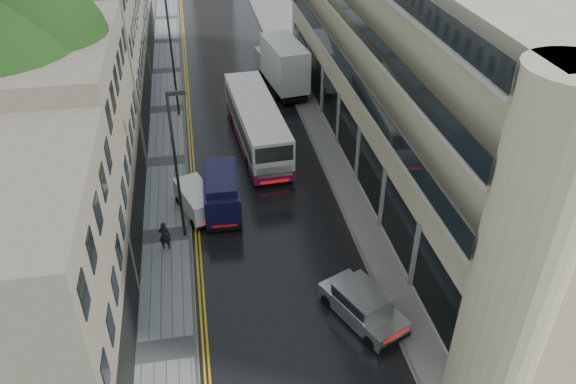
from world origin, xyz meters
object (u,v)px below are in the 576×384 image
object	(u,v)px
white_lorry	(275,75)
navy_van	(206,209)
tree_far	(63,52)
silver_hatchback	(371,334)
lamp_post_far	(173,60)
cream_bus	(248,149)
pedestrian	(165,236)
white_van	(193,216)
tree_near	(12,130)
lamp_post_near	(176,170)

from	to	relation	value
white_lorry	navy_van	distance (m)	17.84
tree_far	silver_hatchback	world-z (taller)	tree_far
silver_hatchback	navy_van	size ratio (longest dim) A/B	0.88
white_lorry	lamp_post_far	bearing A→B (deg)	-175.99
tree_far	white_lorry	size ratio (longest dim) A/B	1.49
cream_bus	pedestrian	bearing A→B (deg)	-129.26
silver_hatchback	white_van	bearing A→B (deg)	101.48
white_lorry	navy_van	size ratio (longest dim) A/B	1.65
tree_near	white_lorry	xyz separation A→B (m)	(15.59, 16.21, -4.73)
tree_near	pedestrian	world-z (taller)	tree_near
lamp_post_far	tree_near	bearing A→B (deg)	-133.66
lamp_post_far	white_van	bearing A→B (deg)	-103.72
tree_far	navy_van	world-z (taller)	tree_far
pedestrian	lamp_post_near	size ratio (longest dim) A/B	0.20
tree_far	cream_bus	world-z (taller)	tree_far
silver_hatchback	white_van	size ratio (longest dim) A/B	1.21
cream_bus	lamp_post_far	size ratio (longest dim) A/B	1.30
lamp_post_near	lamp_post_far	xyz separation A→B (m)	(-0.07, 15.53, 0.20)
white_van	navy_van	world-z (taller)	navy_van
white_van	pedestrian	world-z (taller)	pedestrian
tree_near	silver_hatchback	size ratio (longest dim) A/B	3.12
pedestrian	lamp_post_far	world-z (taller)	lamp_post_far
cream_bus	white_lorry	bearing A→B (deg)	68.07
white_van	navy_van	size ratio (longest dim) A/B	0.73
white_van	lamp_post_near	distance (m)	3.71
lamp_post_near	cream_bus	bearing A→B (deg)	54.23
tree_near	white_lorry	world-z (taller)	tree_near
lamp_post_near	lamp_post_far	bearing A→B (deg)	88.32
tree_far	cream_bus	size ratio (longest dim) A/B	1.06
tree_near	silver_hatchback	world-z (taller)	tree_near
white_lorry	lamp_post_near	bearing A→B (deg)	-122.58
tree_near	lamp_post_near	size ratio (longest dim) A/B	1.61
silver_hatchback	pedestrian	bearing A→B (deg)	112.17
tree_far	cream_bus	distance (m)	14.66
white_van	lamp_post_far	distance (m)	15.26
tree_far	lamp_post_far	xyz separation A→B (m)	(7.30, 1.53, -1.58)
silver_hatchback	lamp_post_near	world-z (taller)	lamp_post_near
white_van	navy_van	xyz separation A→B (m)	(0.79, -0.10, 0.46)
silver_hatchback	navy_van	xyz separation A→B (m)	(-6.61, 10.14, 0.46)
cream_bus	lamp_post_far	xyz separation A→B (m)	(-4.46, 8.97, 3.03)
cream_bus	tree_far	bearing A→B (deg)	144.06
tree_far	silver_hatchback	size ratio (longest dim) A/B	2.80
cream_bus	silver_hatchback	size ratio (longest dim) A/B	2.64
tree_near	tree_far	bearing A→B (deg)	88.68
white_lorry	white_van	world-z (taller)	white_lorry
tree_near	pedestrian	size ratio (longest dim) A/B	8.02
tree_far	white_van	bearing A→B (deg)	-59.17
white_lorry	white_van	bearing A→B (deg)	-122.05
tree_near	cream_bus	world-z (taller)	tree_near
cream_bus	lamp_post_near	bearing A→B (deg)	-127.43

